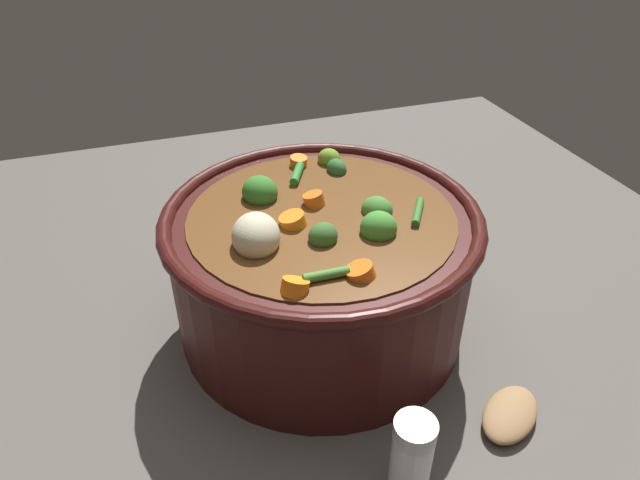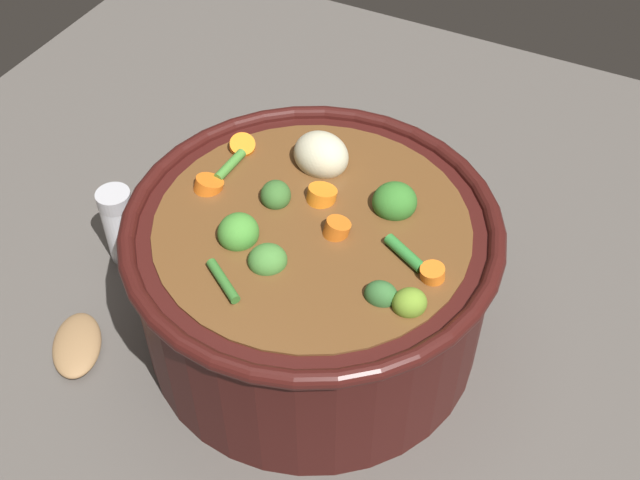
# 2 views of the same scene
# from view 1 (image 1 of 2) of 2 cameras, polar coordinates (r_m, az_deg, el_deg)

# --- Properties ---
(ground_plane) EXTENTS (1.10, 1.10, 0.00)m
(ground_plane) POSITION_cam_1_polar(r_m,az_deg,el_deg) (0.64, 0.14, -8.14)
(ground_plane) COLOR #514C47
(cooking_pot) EXTENTS (0.32, 0.32, 0.17)m
(cooking_pot) POSITION_cam_1_polar(r_m,az_deg,el_deg) (0.59, 0.13, -2.70)
(cooking_pot) COLOR #38110F
(cooking_pot) RESTS_ON ground_plane
(wooden_spoon) EXTENTS (0.21, 0.21, 0.02)m
(wooden_spoon) POSITION_cam_1_polar(r_m,az_deg,el_deg) (0.57, 24.49, -18.52)
(wooden_spoon) COLOR #966F47
(wooden_spoon) RESTS_ON ground_plane
(salt_shaker) EXTENTS (0.03, 0.03, 0.08)m
(salt_shaker) POSITION_cam_1_polar(r_m,az_deg,el_deg) (0.48, 8.53, -20.96)
(salt_shaker) COLOR silver
(salt_shaker) RESTS_ON ground_plane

